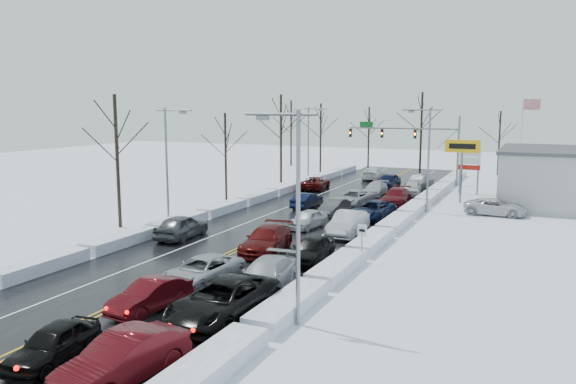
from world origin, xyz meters
The scene contains 46 objects.
ground centered at (0.00, 0.00, 0.00)m, with size 160.00×160.00×0.00m, color white.
road_surface centered at (0.00, 2.00, 0.01)m, with size 14.00×84.00×0.01m, color black.
snow_bank_left centered at (-7.60, 2.00, 0.00)m, with size 1.54×72.00×0.74m, color white.
snow_bank_right centered at (7.60, 2.00, 0.00)m, with size 1.54×72.00×0.74m, color white.
traffic_signal_mast centered at (3.45, 27.99, 5.48)m, with size 13.28×0.39×8.00m.
tires_plus_sign centered at (10.50, 15.99, 4.99)m, with size 3.20×0.34×6.00m.
used_vehicles_sign centered at (10.50, 22.00, 3.32)m, with size 2.20×0.22×4.65m.
speed_limit_sign centered at (8.20, -8.00, 1.63)m, with size 0.55×0.09×2.35m.
flagpole centered at (15.17, 30.00, 5.93)m, with size 1.87×1.20×10.00m.
streetlight_se centered at (8.30, -18.00, 5.31)m, with size 3.20×0.25×9.00m.
streetlight_ne centered at (8.30, 10.00, 5.31)m, with size 3.20×0.25×9.00m.
streetlight_sw centered at (-8.30, -4.00, 5.31)m, with size 3.20×0.25×9.00m.
streetlight_nw centered at (-8.30, 24.00, 5.31)m, with size 3.20×0.25×9.00m.
tree_left_b centered at (-11.50, -6.00, 6.99)m, with size 4.00×4.00×10.00m.
tree_left_c centered at (-10.50, 8.00, 5.94)m, with size 3.40×3.40×8.50m.
tree_left_d centered at (-11.20, 22.00, 7.33)m, with size 4.20×4.20×10.50m.
tree_left_e centered at (-10.80, 34.00, 6.64)m, with size 3.80×3.80×9.50m.
tree_far_a centered at (-18.00, 40.00, 6.99)m, with size 4.00×4.00×10.00m.
tree_far_b centered at (-6.00, 41.00, 6.29)m, with size 3.60×3.60×9.00m.
tree_far_c centered at (2.00, 39.00, 7.68)m, with size 4.40×4.40×11.00m.
tree_far_d centered at (12.00, 40.50, 5.94)m, with size 3.40×3.40×8.50m.
queued_car_0 centered at (1.89, -24.84, 0.00)m, with size 1.62×4.03×1.37m, color black.
queued_car_1 centered at (1.79, -19.24, 0.00)m, with size 1.48×4.25×1.40m, color #46090E.
queued_car_2 centered at (1.81, -15.07, 0.00)m, with size 2.35×5.11×1.42m, color #A2A5A9.
queued_car_3 centered at (1.94, -7.95, 0.00)m, with size 2.24×5.51×1.60m, color #49090A.
queued_car_4 centered at (1.57, -0.32, 0.00)m, with size 1.65×4.09×1.39m, color silver.
queued_car_5 centered at (1.67, 5.38, 0.00)m, with size 1.42×4.07×1.34m, color #3A3C3F.
queued_car_6 centered at (1.77, 10.15, 0.00)m, with size 2.41×5.22×1.45m, color #A4A7AC.
queued_car_7 centered at (1.84, 17.40, 0.00)m, with size 1.86×4.58×1.33m, color #AAACB2.
queued_car_8 centered at (1.83, 22.40, 0.00)m, with size 1.97×4.89×1.67m, color black.
queued_car_9 centered at (5.19, -24.97, 0.00)m, with size 1.72×4.93×1.63m, color #45090E.
queued_car_10 centered at (5.31, -18.77, 0.00)m, with size 2.85×6.18×1.72m, color black.
queued_car_11 centered at (5.23, -14.49, 0.00)m, with size 2.13×5.24×1.52m, color #A4A7AC.
queued_car_12 centered at (5.34, -8.88, 0.00)m, with size 1.85×4.60×1.57m, color black.
queued_car_13 centered at (5.12, -1.33, 0.00)m, with size 1.80×5.17×1.70m, color #AAACB3.
queued_car_14 centered at (5.07, 5.03, 0.00)m, with size 2.45×5.31×1.48m, color black.
queued_car_15 centered at (5.16, 12.60, 0.00)m, with size 2.11×5.20×1.51m, color #510A11.
queued_car_16 centered at (5.31, 18.75, 0.00)m, with size 1.74×4.32×1.47m, color silver.
queued_car_17 centered at (5.19, 23.37, 0.00)m, with size 1.79×5.13×1.69m, color #393B3D.
oncoming_car_0 centered at (-1.75, 7.48, 0.00)m, with size 1.46×4.19×1.38m, color black.
oncoming_car_1 centered at (-5.29, 18.43, 0.00)m, with size 2.36×5.13×1.42m, color #460909.
oncoming_car_2 centered at (-1.76, 29.26, 0.00)m, with size 2.19×5.39×1.57m, color silver.
oncoming_car_3 centered at (-5.17, -7.00, 0.00)m, with size 1.98×4.91×1.67m, color #46494C.
parked_car_0 centered at (14.06, 10.93, 0.00)m, with size 2.35×5.11×1.42m, color silver.
parked_car_1 centered at (16.95, 17.29, 0.00)m, with size 2.20×5.40×1.57m, color #44474A.
parked_car_2 centered at (14.89, 20.67, 0.00)m, with size 1.68×4.17×1.42m, color black.
Camera 1 is at (17.51, -38.68, 9.13)m, focal length 35.00 mm.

